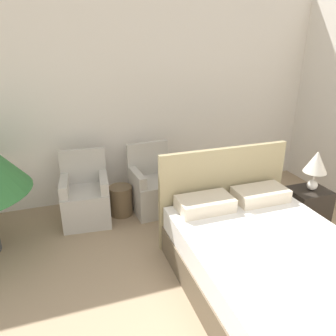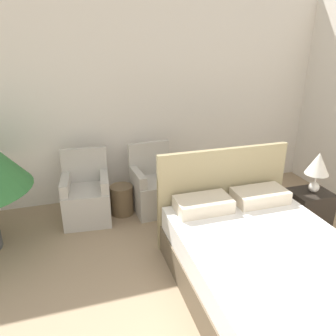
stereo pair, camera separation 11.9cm
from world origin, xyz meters
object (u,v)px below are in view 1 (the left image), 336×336
at_px(armchair_near_window_right, 154,190).
at_px(nightstand, 306,210).
at_px(armchair_near_window_left, 86,200).
at_px(table_lamp, 316,164).
at_px(side_table, 121,200).
at_px(bed, 271,265).

height_order(armchair_near_window_right, nightstand, armchair_near_window_right).
bearing_deg(armchair_near_window_left, table_lamp, -17.97).
bearing_deg(table_lamp, armchair_near_window_left, 156.79).
bearing_deg(armchair_near_window_left, nightstand, -18.06).
relative_size(armchair_near_window_right, nightstand, 1.67).
xyz_separation_m(armchair_near_window_right, table_lamp, (1.65, -1.10, 0.58)).
bearing_deg(table_lamp, armchair_near_window_right, 146.33).
height_order(armchair_near_window_left, table_lamp, table_lamp).
distance_m(nightstand, table_lamp, 0.61).
bearing_deg(armchair_near_window_right, side_table, 172.43).
height_order(bed, armchair_near_window_left, bed).
height_order(table_lamp, side_table, table_lamp).
bearing_deg(armchair_near_window_right, table_lamp, -37.91).
bearing_deg(nightstand, side_table, 151.73).
xyz_separation_m(bed, nightstand, (1.07, 0.79, -0.03)).
xyz_separation_m(bed, side_table, (-1.02, 1.91, -0.10)).
bearing_deg(bed, armchair_near_window_left, 128.09).
height_order(bed, armchair_near_window_right, bed).
xyz_separation_m(armchair_near_window_right, side_table, (-0.46, 0.03, -0.09)).
distance_m(armchair_near_window_left, nightstand, 2.77).
height_order(armchair_near_window_left, side_table, armchair_near_window_left).
bearing_deg(bed, armchair_near_window_right, 106.57).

